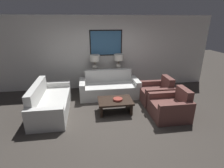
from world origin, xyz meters
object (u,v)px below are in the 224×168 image
Objects in this scene: couch_by_back_wall at (109,88)px; armchair_near_camera at (170,108)px; decorative_bowl at (118,99)px; coffee_table at (115,103)px; console_table at (107,80)px; table_lamp_left at (95,60)px; couch_by_side at (50,103)px; table_lamp_right at (119,60)px; armchair_near_back_wall at (156,93)px.

armchair_near_camera is (1.43, -1.66, -0.01)m from couch_by_back_wall.
coffee_table is at bearing 158.15° from decorative_bowl.
console_table is 0.69× the size of couch_by_back_wall.
decorative_bowl is 0.28× the size of armchair_near_camera.
couch_by_side is (-1.37, -1.58, -0.83)m from table_lamp_left.
console_table is at bearing 180.00° from table_lamp_right.
table_lamp_left is 2.25m from couch_by_side.
armchair_near_back_wall is at bearing -25.36° from couch_by_back_wall.
decorative_bowl is at bearing -87.40° from console_table.
table_lamp_right is 0.63× the size of armchair_near_camera.
coffee_table is 1.04× the size of armchair_near_back_wall.
armchair_near_back_wall is (1.43, -0.68, -0.01)m from couch_by_back_wall.
console_table is 0.66m from couch_by_back_wall.
armchair_near_back_wall reaches higher than decorative_bowl.
couch_by_back_wall is at bearing 154.64° from armchair_near_back_wall.
armchair_near_camera is at bearing -18.97° from coffee_table.
coffee_table is 1.04× the size of armchair_near_camera.
decorative_bowl is at bearing -21.85° from coffee_table.
decorative_bowl is (0.08, -1.85, 0.04)m from console_table.
armchair_near_camera is at bearing -90.00° from armchair_near_back_wall.
table_lamp_left is 0.87m from table_lamp_right.
armchair_near_back_wall is at bearing -42.96° from console_table.
couch_by_side is 1.91m from decorative_bowl.
table_lamp_left is 1.14m from couch_by_back_wall.
table_lamp_right reaches higher than couch_by_back_wall.
couch_by_back_wall is at bearing -123.56° from table_lamp_right.
couch_by_back_wall is (0.00, -0.66, -0.08)m from console_table.
table_lamp_left reaches higher than couch_by_side.
armchair_near_back_wall is (1.00, -1.34, -0.84)m from table_lamp_right.
console_table is 2.72m from armchair_near_camera.
couch_by_back_wall reaches higher than console_table.
coffee_table is at bearing -7.66° from couch_by_side.
console_table is at bearing 92.60° from decorative_bowl.
couch_by_back_wall is 2.03m from couch_by_side.
decorative_bowl is (-0.35, -1.85, -0.71)m from table_lamp_right.
couch_by_side is at bearing 172.34° from coffee_table.
table_lamp_right is 2.05m from coffee_table.
armchair_near_back_wall is (1.43, -1.34, -0.09)m from console_table.
table_lamp_right reaches higher than coffee_table.
console_table is 1.83m from coffee_table.
couch_by_side is at bearing 171.80° from decorative_bowl.
armchair_near_camera reaches higher than decorative_bowl.
table_lamp_left is 0.63× the size of armchair_near_camera.
armchair_near_back_wall is at bearing -53.21° from table_lamp_right.
armchair_near_back_wall and armchair_near_camera have the same top height.
couch_by_back_wall reaches higher than decorative_bowl.
couch_by_back_wall is 1.59m from armchair_near_back_wall.
console_table is 1.44× the size of coffee_table.
armchair_near_camera is (1.00, -2.31, -0.84)m from table_lamp_right.
table_lamp_left is 2.23× the size of decorative_bowl.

